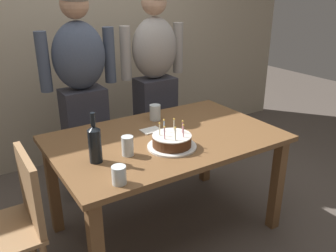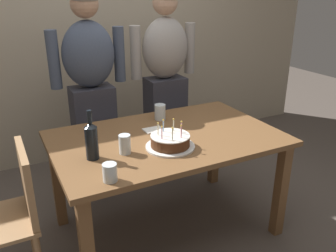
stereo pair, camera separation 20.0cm
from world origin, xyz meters
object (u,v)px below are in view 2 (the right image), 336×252
at_px(water_glass_near, 110,173).
at_px(water_glass_side, 125,144).
at_px(napkin_stack, 153,130).
at_px(dining_chair, 12,211).
at_px(person_woman_cardigan, 165,83).
at_px(wine_bottle, 91,140).
at_px(water_glass_far, 160,112).
at_px(person_man_bearded, 92,92).
at_px(birthday_cake, 170,142).

xyz_separation_m(water_glass_near, water_glass_side, (0.18, 0.27, 0.01)).
xyz_separation_m(napkin_stack, dining_chair, (-0.96, -0.21, -0.23)).
bearing_deg(person_woman_cardigan, water_glass_side, 51.49).
bearing_deg(wine_bottle, napkin_stack, 25.08).
bearing_deg(napkin_stack, water_glass_side, -140.41).
xyz_separation_m(napkin_stack, person_woman_cardigan, (0.42, 0.66, 0.13)).
relative_size(water_glass_far, water_glass_side, 0.98).
height_order(water_glass_side, person_man_bearded, person_man_bearded).
relative_size(water_glass_far, person_woman_cardigan, 0.07).
bearing_deg(person_man_bearded, napkin_stack, 110.18).
distance_m(birthday_cake, person_man_bearded, 0.99).
distance_m(water_glass_side, person_woman_cardigan, 1.16).
bearing_deg(water_glass_far, person_man_bearded, 128.11).
relative_size(water_glass_near, dining_chair, 0.11).
xyz_separation_m(water_glass_near, wine_bottle, (-0.01, 0.29, 0.07)).
bearing_deg(birthday_cake, water_glass_near, -154.46).
relative_size(water_glass_side, wine_bottle, 0.40).
relative_size(water_glass_near, water_glass_far, 0.83).
relative_size(water_glass_near, person_woman_cardigan, 0.06).
bearing_deg(water_glass_far, dining_chair, -160.49).
distance_m(water_glass_far, dining_chair, 1.20).
bearing_deg(dining_chair, napkin_stack, 102.51).
xyz_separation_m(napkin_stack, person_man_bearded, (-0.24, 0.66, 0.13)).
xyz_separation_m(wine_bottle, dining_chair, (-0.47, 0.02, -0.34)).
bearing_deg(wine_bottle, water_glass_side, -5.60).
distance_m(napkin_stack, person_man_bearded, 0.71).
xyz_separation_m(birthday_cake, water_glass_near, (-0.46, -0.22, 0.01)).
bearing_deg(birthday_cake, napkin_stack, 85.47).
xyz_separation_m(birthday_cake, water_glass_far, (0.16, 0.48, 0.02)).
height_order(person_man_bearded, dining_chair, person_man_bearded).
distance_m(water_glass_side, wine_bottle, 0.20).
distance_m(water_glass_far, water_glass_side, 0.61).
bearing_deg(napkin_stack, birthday_cake, -94.53).
xyz_separation_m(birthday_cake, person_woman_cardigan, (0.45, 0.96, 0.09)).
bearing_deg(dining_chair, water_glass_side, 86.92).
bearing_deg(water_glass_near, dining_chair, 147.50).
bearing_deg(napkin_stack, person_woman_cardigan, 57.42).
distance_m(water_glass_far, wine_bottle, 0.75).
distance_m(person_woman_cardigan, dining_chair, 1.68).
xyz_separation_m(water_glass_far, person_woman_cardigan, (0.28, 0.48, 0.08)).
height_order(water_glass_far, wine_bottle, wine_bottle).
bearing_deg(wine_bottle, birthday_cake, -8.38).
distance_m(birthday_cake, water_glass_side, 0.28).
xyz_separation_m(water_glass_far, napkin_stack, (-0.14, -0.18, -0.05)).
distance_m(wine_bottle, dining_chair, 0.58).
distance_m(napkin_stack, dining_chair, 1.01).
distance_m(water_glass_far, napkin_stack, 0.23).
xyz_separation_m(person_man_bearded, dining_chair, (-0.72, -0.87, -0.36)).
bearing_deg(wine_bottle, dining_chair, 177.95).
height_order(water_glass_near, person_woman_cardigan, person_woman_cardigan).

